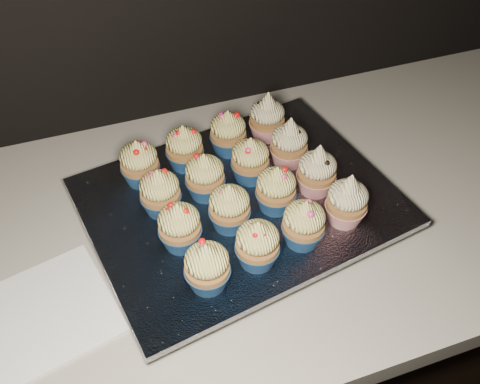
% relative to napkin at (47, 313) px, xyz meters
% --- Properties ---
extents(cabinet, '(2.40, 0.60, 0.86)m').
position_rel_napkin_xyz_m(cabinet, '(0.39, 0.09, -0.47)').
color(cabinet, black).
rests_on(cabinet, ground).
extents(worktop, '(2.44, 0.64, 0.04)m').
position_rel_napkin_xyz_m(worktop, '(0.39, 0.09, -0.02)').
color(worktop, beige).
rests_on(worktop, cabinet).
extents(napkin, '(0.21, 0.21, 0.00)m').
position_rel_napkin_xyz_m(napkin, '(0.00, 0.00, 0.00)').
color(napkin, white).
rests_on(napkin, worktop).
extents(baking_tray, '(0.48, 0.40, 0.02)m').
position_rel_napkin_xyz_m(baking_tray, '(0.32, 0.09, 0.01)').
color(baking_tray, black).
rests_on(baking_tray, worktop).
extents(foil_lining, '(0.52, 0.44, 0.01)m').
position_rel_napkin_xyz_m(foil_lining, '(0.32, 0.09, 0.03)').
color(foil_lining, silver).
rests_on(foil_lining, baking_tray).
extents(cupcake_0, '(0.06, 0.06, 0.08)m').
position_rel_napkin_xyz_m(cupcake_0, '(0.22, -0.05, 0.07)').
color(cupcake_0, navy).
rests_on(cupcake_0, foil_lining).
extents(cupcake_1, '(0.06, 0.06, 0.08)m').
position_rel_napkin_xyz_m(cupcake_1, '(0.30, -0.03, 0.07)').
color(cupcake_1, navy).
rests_on(cupcake_1, foil_lining).
extents(cupcake_2, '(0.06, 0.06, 0.08)m').
position_rel_napkin_xyz_m(cupcake_2, '(0.37, -0.02, 0.07)').
color(cupcake_2, navy).
rests_on(cupcake_2, foil_lining).
extents(cupcake_3, '(0.06, 0.06, 0.10)m').
position_rel_napkin_xyz_m(cupcake_3, '(0.45, -0.00, 0.07)').
color(cupcake_3, '#B2182A').
rests_on(cupcake_3, foil_lining).
extents(cupcake_4, '(0.06, 0.06, 0.08)m').
position_rel_napkin_xyz_m(cupcake_4, '(0.20, 0.03, 0.07)').
color(cupcake_4, navy).
rests_on(cupcake_4, foil_lining).
extents(cupcake_5, '(0.06, 0.06, 0.08)m').
position_rel_napkin_xyz_m(cupcake_5, '(0.28, 0.04, 0.07)').
color(cupcake_5, navy).
rests_on(cupcake_5, foil_lining).
extents(cupcake_6, '(0.06, 0.06, 0.08)m').
position_rel_napkin_xyz_m(cupcake_6, '(0.36, 0.06, 0.07)').
color(cupcake_6, navy).
rests_on(cupcake_6, foil_lining).
extents(cupcake_7, '(0.06, 0.06, 0.10)m').
position_rel_napkin_xyz_m(cupcake_7, '(0.44, 0.07, 0.07)').
color(cupcake_7, '#B2182A').
rests_on(cupcake_7, foil_lining).
extents(cupcake_8, '(0.06, 0.06, 0.08)m').
position_rel_napkin_xyz_m(cupcake_8, '(0.19, 0.11, 0.07)').
color(cupcake_8, navy).
rests_on(cupcake_8, foil_lining).
extents(cupcake_9, '(0.06, 0.06, 0.08)m').
position_rel_napkin_xyz_m(cupcake_9, '(0.27, 0.12, 0.07)').
color(cupcake_9, navy).
rests_on(cupcake_9, foil_lining).
extents(cupcake_10, '(0.06, 0.06, 0.08)m').
position_rel_napkin_xyz_m(cupcake_10, '(0.35, 0.13, 0.07)').
color(cupcake_10, navy).
rests_on(cupcake_10, foil_lining).
extents(cupcake_11, '(0.06, 0.06, 0.10)m').
position_rel_napkin_xyz_m(cupcake_11, '(0.42, 0.15, 0.07)').
color(cupcake_11, '#B2182A').
rests_on(cupcake_11, foil_lining).
extents(cupcake_12, '(0.06, 0.06, 0.08)m').
position_rel_napkin_xyz_m(cupcake_12, '(0.18, 0.18, 0.07)').
color(cupcake_12, navy).
rests_on(cupcake_12, foil_lining).
extents(cupcake_13, '(0.06, 0.06, 0.08)m').
position_rel_napkin_xyz_m(cupcake_13, '(0.26, 0.20, 0.07)').
color(cupcake_13, navy).
rests_on(cupcake_13, foil_lining).
extents(cupcake_14, '(0.06, 0.06, 0.08)m').
position_rel_napkin_xyz_m(cupcake_14, '(0.34, 0.21, 0.07)').
color(cupcake_14, navy).
rests_on(cupcake_14, foil_lining).
extents(cupcake_15, '(0.06, 0.06, 0.10)m').
position_rel_napkin_xyz_m(cupcake_15, '(0.41, 0.22, 0.07)').
color(cupcake_15, '#B2182A').
rests_on(cupcake_15, foil_lining).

